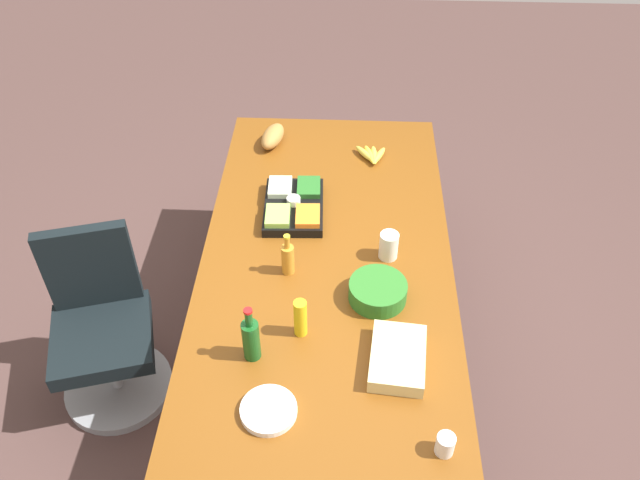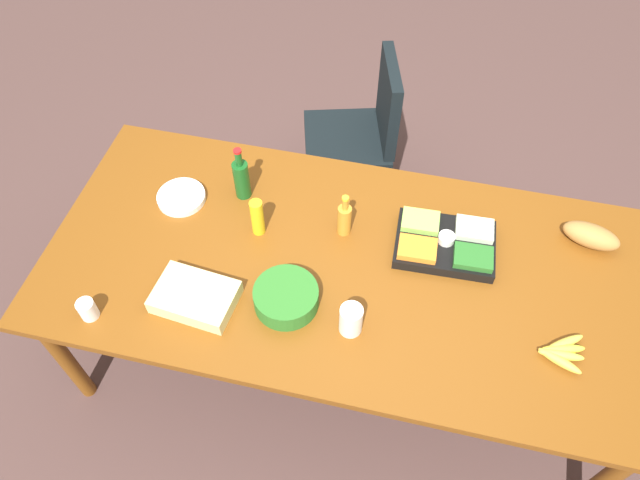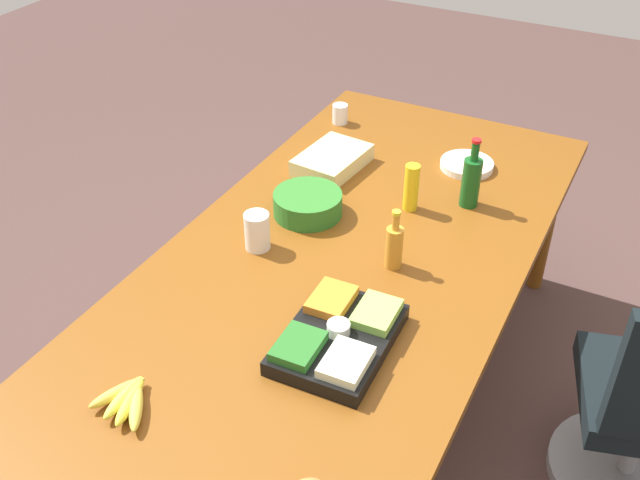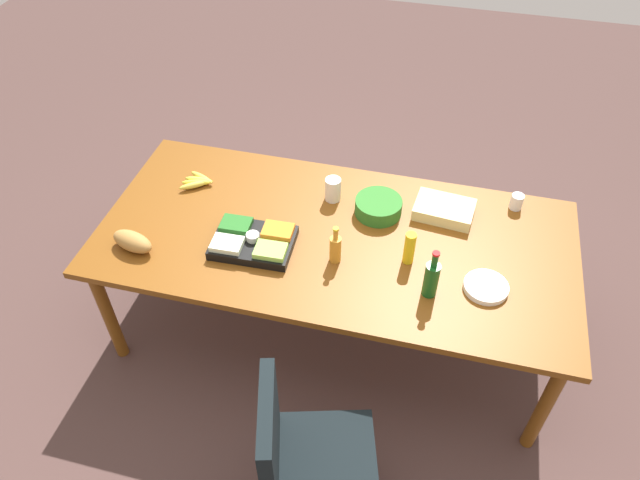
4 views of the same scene
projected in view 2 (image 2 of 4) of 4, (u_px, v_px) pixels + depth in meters
ground_plane at (340, 349)px, 3.12m from camera, size 10.00×10.00×0.00m
conference_table at (344, 273)px, 2.54m from camera, size 2.55×1.20×0.78m
office_chair at (355, 150)px, 3.49m from camera, size 0.60×0.59×0.96m
mustard_bottle at (257, 217)px, 2.52m from camera, size 0.07×0.07×0.19m
salad_bowl at (286, 297)px, 2.34m from camera, size 0.32×0.32×0.09m
dressing_bottle at (344, 219)px, 2.53m from camera, size 0.07×0.07×0.22m
veggie_tray at (445, 243)px, 2.51m from camera, size 0.43×0.32×0.09m
paper_cup at (88, 309)px, 2.31m from camera, size 0.08×0.08×0.09m
wine_bottle at (242, 178)px, 2.64m from camera, size 0.08×0.08×0.28m
banana_bunch at (562, 352)px, 2.22m from camera, size 0.18×0.19×0.04m
bread_loaf at (591, 236)px, 2.52m from camera, size 0.26×0.17×0.10m
paper_plate_stack at (181, 197)px, 2.70m from camera, size 0.28×0.28×0.03m
sheet_cake at (195, 297)px, 2.35m from camera, size 0.34×0.25×0.07m
mayo_jar at (351, 320)px, 2.25m from camera, size 0.10×0.10×0.14m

